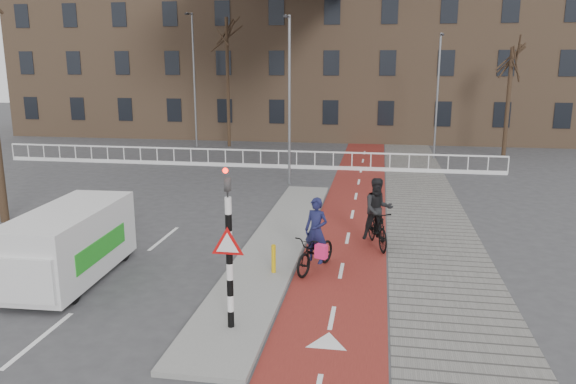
# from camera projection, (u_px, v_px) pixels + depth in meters

# --- Properties ---
(ground) EXTENTS (120.00, 120.00, 0.00)m
(ground) POSITION_uv_depth(u_px,v_px,m) (275.00, 296.00, 13.98)
(ground) COLOR #38383A
(ground) RESTS_ON ground
(bike_lane) EXTENTS (2.50, 60.00, 0.01)m
(bike_lane) POSITION_uv_depth(u_px,v_px,m) (355.00, 202.00, 23.35)
(bike_lane) COLOR maroon
(bike_lane) RESTS_ON ground
(sidewalk) EXTENTS (3.00, 60.00, 0.01)m
(sidewalk) POSITION_uv_depth(u_px,v_px,m) (424.00, 205.00, 22.91)
(sidewalk) COLOR slate
(sidewalk) RESTS_ON ground
(curb_island) EXTENTS (1.80, 16.00, 0.12)m
(curb_island) POSITION_uv_depth(u_px,v_px,m) (277.00, 243.00, 17.92)
(curb_island) COLOR gray
(curb_island) RESTS_ON ground
(traffic_signal) EXTENTS (0.80, 0.80, 3.68)m
(traffic_signal) POSITION_uv_depth(u_px,v_px,m) (229.00, 244.00, 11.68)
(traffic_signal) COLOR black
(traffic_signal) RESTS_ON curb_island
(bollard) EXTENTS (0.12, 0.12, 0.78)m
(bollard) POSITION_uv_depth(u_px,v_px,m) (274.00, 259.00, 15.15)
(bollard) COLOR gold
(bollard) RESTS_ON curb_island
(cyclist_near) EXTENTS (1.39, 2.13, 2.08)m
(cyclist_near) POSITION_uv_depth(u_px,v_px,m) (316.00, 246.00, 15.54)
(cyclist_near) COLOR black
(cyclist_near) RESTS_ON bike_lane
(cyclist_far) EXTENTS (1.15, 2.16, 2.20)m
(cyclist_far) POSITION_uv_depth(u_px,v_px,m) (378.00, 219.00, 17.48)
(cyclist_far) COLOR black
(cyclist_far) RESTS_ON bike_lane
(van) EXTENTS (1.96, 4.53, 1.92)m
(van) POSITION_uv_depth(u_px,v_px,m) (70.00, 243.00, 14.89)
(van) COLOR silver
(van) RESTS_ON ground
(railing) EXTENTS (28.00, 0.10, 0.99)m
(railing) POSITION_uv_depth(u_px,v_px,m) (243.00, 161.00, 31.04)
(railing) COLOR silver
(railing) RESTS_ON ground
(townhouse_row) EXTENTS (46.00, 10.00, 15.90)m
(townhouse_row) POSITION_uv_depth(u_px,v_px,m) (313.00, 34.00, 43.43)
(townhouse_row) COLOR #7F6047
(townhouse_row) RESTS_ON ground
(tree_mid) EXTENTS (0.22, 0.22, 8.55)m
(tree_mid) POSITION_uv_depth(u_px,v_px,m) (228.00, 83.00, 37.70)
(tree_mid) COLOR black
(tree_mid) RESTS_ON ground
(tree_right) EXTENTS (0.25, 0.25, 6.52)m
(tree_right) POSITION_uv_depth(u_px,v_px,m) (508.00, 103.00, 33.63)
(tree_right) COLOR black
(tree_right) RESTS_ON ground
(streetlight_near) EXTENTS (0.12, 0.12, 7.74)m
(streetlight_near) POSITION_uv_depth(u_px,v_px,m) (289.00, 102.00, 25.94)
(streetlight_near) COLOR slate
(streetlight_near) RESTS_ON ground
(streetlight_left) EXTENTS (0.12, 0.12, 8.81)m
(streetlight_left) POSITION_uv_depth(u_px,v_px,m) (194.00, 81.00, 37.60)
(streetlight_left) COLOR slate
(streetlight_left) RESTS_ON ground
(streetlight_right) EXTENTS (0.12, 0.12, 7.31)m
(streetlight_right) POSITION_uv_depth(u_px,v_px,m) (437.00, 97.00, 32.97)
(streetlight_right) COLOR slate
(streetlight_right) RESTS_ON ground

